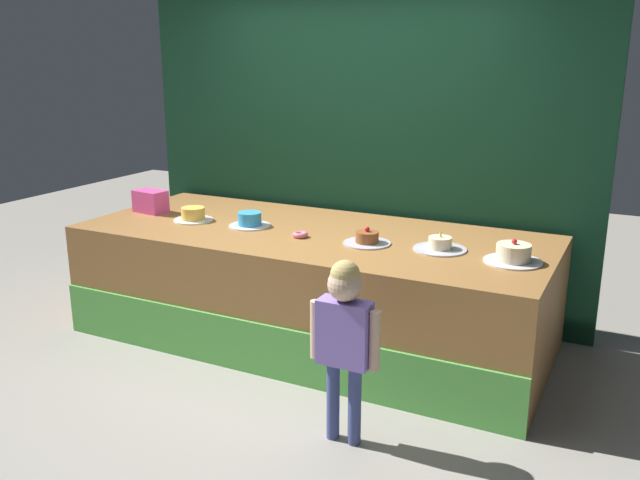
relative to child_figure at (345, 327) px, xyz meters
name	(u,v)px	position (x,y,z in m)	size (l,w,h in m)	color
ground_plane	(264,375)	(-0.79, 0.46, -0.66)	(12.00, 12.00, 0.00)	gray
stage_platform	(312,286)	(-0.79, 1.15, -0.26)	(3.36, 1.41, 0.81)	#9E6B38
curtain_backdrop	(358,137)	(-0.79, 1.95, 0.73)	(3.77, 0.08, 2.79)	#113823
child_figure	(345,327)	(0.00, 0.00, 0.00)	(0.40, 0.18, 1.03)	#3F4C8C
pink_box	(151,201)	(-2.21, 1.11, 0.24)	(0.26, 0.16, 0.18)	#E34A9E
donut	(300,235)	(-0.79, 0.98, 0.17)	(0.11, 0.11, 0.04)	pink
cake_far_left	(193,215)	(-1.74, 1.03, 0.19)	(0.30, 0.30, 0.10)	white
cake_left	(250,220)	(-1.26, 1.08, 0.19)	(0.31, 0.31, 0.11)	silver
cake_center	(367,239)	(-0.31, 1.03, 0.18)	(0.32, 0.32, 0.12)	silver
cake_right	(440,245)	(0.16, 1.11, 0.18)	(0.35, 0.35, 0.14)	silver
cake_far_right	(513,254)	(0.64, 1.05, 0.20)	(0.36, 0.36, 0.15)	silver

